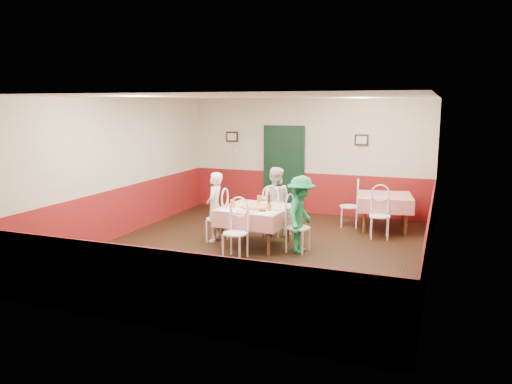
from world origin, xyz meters
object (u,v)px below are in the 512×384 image
(chair_second_b, at_px, (380,216))
(glass_b, at_px, (269,207))
(glass_a, at_px, (233,204))
(chair_left, at_px, (217,219))
(chair_second_a, at_px, (349,206))
(chair_right, at_px, (298,228))
(diner_far, at_px, (275,201))
(glass_c, at_px, (259,199))
(pizza, at_px, (254,207))
(second_table, at_px, (384,212))
(diner_left, at_px, (215,207))
(diner_right, at_px, (301,214))
(main_table, at_px, (256,227))
(beer_bottle, at_px, (269,198))
(chair_far, at_px, (274,214))
(chair_near, at_px, (235,233))
(wallet, at_px, (263,211))

(chair_second_b, bearing_deg, glass_b, -146.32)
(chair_second_b, distance_m, glass_a, 3.03)
(chair_left, height_order, chair_second_a, same)
(chair_right, distance_m, diner_far, 1.26)
(glass_b, xyz_separation_m, glass_c, (-0.44, 0.64, 0.01))
(pizza, distance_m, diner_far, 0.94)
(second_table, relative_size, diner_left, 0.82)
(glass_a, height_order, glass_c, glass_a)
(diner_left, height_order, diner_right, diner_right)
(chair_left, distance_m, chair_right, 1.70)
(glass_b, distance_m, glass_c, 0.77)
(main_table, bearing_deg, glass_c, 102.49)
(chair_right, xyz_separation_m, pizza, (-0.87, 0.03, 0.33))
(chair_left, height_order, diner_far, diner_far)
(chair_left, height_order, beer_bottle, beer_bottle)
(chair_far, relative_size, chair_second_b, 1.00)
(chair_far, relative_size, pizza, 1.81)
(glass_a, height_order, diner_left, diner_left)
(chair_second_a, distance_m, diner_right, 2.33)
(chair_right, relative_size, chair_near, 1.00)
(chair_second_b, xyz_separation_m, diner_right, (-1.22, -1.52, 0.26))
(main_table, distance_m, pizza, 0.40)
(pizza, height_order, diner_right, diner_right)
(second_table, relative_size, glass_b, 8.25)
(wallet, bearing_deg, chair_far, 103.42)
(chair_right, height_order, glass_b, chair_right)
(main_table, bearing_deg, second_table, 45.99)
(chair_near, distance_m, chair_second_a, 3.37)
(chair_right, height_order, diner_right, diner_right)
(glass_a, bearing_deg, glass_c, 63.17)
(chair_right, xyz_separation_m, chair_near, (-0.91, -0.78, 0.00))
(chair_second_a, bearing_deg, main_table, -41.66)
(chair_second_a, height_order, chair_second_b, same)
(chair_second_b, height_order, diner_far, diner_far)
(chair_near, height_order, beer_bottle, beer_bottle)
(chair_near, bearing_deg, chair_second_a, 67.54)
(beer_bottle, bearing_deg, chair_right, -32.22)
(chair_near, distance_m, glass_a, 0.83)
(main_table, bearing_deg, wallet, -51.51)
(diner_right, bearing_deg, diner_left, 84.88)
(second_table, bearing_deg, diner_right, -118.37)
(wallet, distance_m, diner_far, 1.23)
(main_table, distance_m, glass_c, 0.62)
(chair_second_a, distance_m, beer_bottle, 2.23)
(second_table, relative_size, diner_right, 0.79)
(chair_near, height_order, wallet, chair_near)
(chair_far, height_order, pizza, chair_far)
(chair_right, distance_m, diner_right, 0.26)
(diner_left, bearing_deg, chair_near, 34.36)
(chair_far, height_order, diner_right, diner_right)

